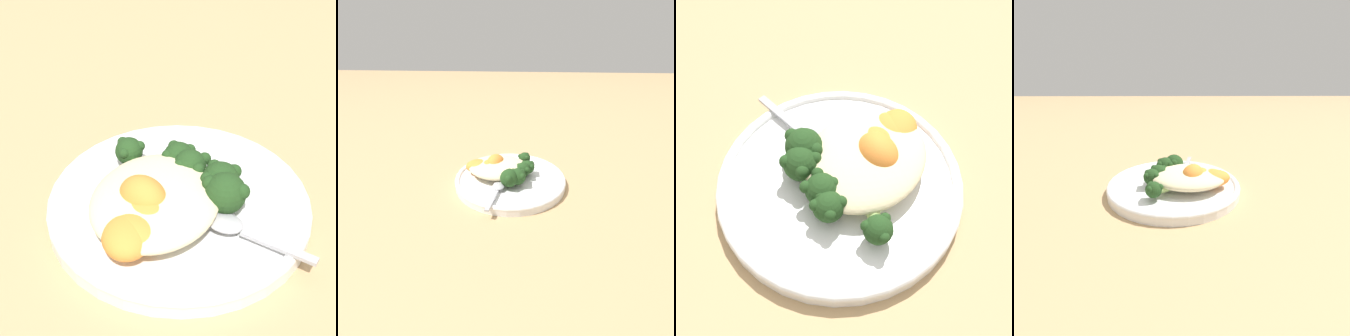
{
  "view_description": "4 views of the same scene",
  "coord_description": "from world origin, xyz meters",
  "views": [
    {
      "loc": [
        -0.4,
        -0.15,
        0.4
      ],
      "look_at": [
        0.0,
        0.01,
        0.05
      ],
      "focal_mm": 60.0,
      "sensor_mm": 36.0,
      "label": 1
    },
    {
      "loc": [
        0.03,
        -0.56,
        0.34
      ],
      "look_at": [
        -0.01,
        -0.01,
        0.05
      ],
      "focal_mm": 28.0,
      "sensor_mm": 36.0,
      "label": 2
    },
    {
      "loc": [
        0.22,
        0.17,
        0.45
      ],
      "look_at": [
        0.0,
        0.01,
        0.05
      ],
      "focal_mm": 50.0,
      "sensor_mm": 36.0,
      "label": 3
    },
    {
      "loc": [
        -0.01,
        0.49,
        0.24
      ],
      "look_at": [
        -0.02,
        0.0,
        0.05
      ],
      "focal_mm": 28.0,
      "sensor_mm": 36.0,
      "label": 4
    }
  ],
  "objects": [
    {
      "name": "ground_plane",
      "position": [
        0.0,
        0.0,
        0.0
      ],
      "size": [
        4.0,
        4.0,
        0.0
      ],
      "primitive_type": "plane",
      "color": "tan"
    },
    {
      "name": "plate",
      "position": [
        -0.0,
        -0.0,
        0.01
      ],
      "size": [
        0.27,
        0.27,
        0.02
      ],
      "color": "white",
      "rests_on": "ground_plane"
    },
    {
      "name": "quinoa_mound",
      "position": [
        -0.03,
        0.01,
        0.04
      ],
      "size": [
        0.15,
        0.12,
        0.03
      ],
      "primitive_type": "ellipsoid",
      "color": "beige",
      "rests_on": "plate"
    },
    {
      "name": "broccoli_stalk_0",
      "position": [
        -0.01,
        -0.04,
        0.04
      ],
      "size": [
        0.06,
        0.1,
        0.04
      ],
      "rotation": [
        0.0,
        0.0,
        5.05
      ],
      "color": "#9EBC66",
      "rests_on": "plate"
    },
    {
      "name": "broccoli_stalk_1",
      "position": [
        0.01,
        -0.03,
        0.04
      ],
      "size": [
        0.07,
        0.07,
        0.04
      ],
      "rotation": [
        0.0,
        0.0,
        5.48
      ],
      "color": "#9EBC66",
      "rests_on": "plate"
    },
    {
      "name": "broccoli_stalk_2",
      "position": [
        0.02,
        -0.0,
        0.04
      ],
      "size": [
        0.09,
        0.04,
        0.04
      ],
      "rotation": [
        0.0,
        0.0,
        6.14
      ],
      "color": "#9EBC66",
      "rests_on": "plate"
    },
    {
      "name": "broccoli_stalk_3",
      "position": [
        0.03,
        0.01,
        0.04
      ],
      "size": [
        0.09,
        0.04,
        0.03
      ],
      "rotation": [
        0.0,
        0.0,
        6.47
      ],
      "color": "#9EBC66",
      "rests_on": "plate"
    },
    {
      "name": "broccoli_stalk_4",
      "position": [
        0.02,
        0.05,
        0.03
      ],
      "size": [
        0.09,
        0.1,
        0.03
      ],
      "rotation": [
        0.0,
        0.0,
        7.15
      ],
      "color": "#9EBC66",
      "rests_on": "plate"
    },
    {
      "name": "sweet_potato_chunk_0",
      "position": [
        -0.08,
        0.01,
        0.04
      ],
      "size": [
        0.06,
        0.07,
        0.03
      ],
      "primitive_type": "ellipsoid",
      "rotation": [
        0.0,
        0.0,
        1.26
      ],
      "color": "orange",
      "rests_on": "plate"
    },
    {
      "name": "sweet_potato_chunk_1",
      "position": [
        -0.05,
        0.01,
        0.04
      ],
      "size": [
        0.07,
        0.07,
        0.03
      ],
      "primitive_type": "ellipsoid",
      "rotation": [
        0.0,
        0.0,
        4.44
      ],
      "color": "orange",
      "rests_on": "plate"
    },
    {
      "name": "sweet_potato_chunk_2",
      "position": [
        -0.04,
        0.02,
        0.04
      ],
      "size": [
        0.06,
        0.06,
        0.04
      ],
      "primitive_type": "ellipsoid",
      "rotation": [
        0.0,
        0.0,
        1.21
      ],
      "color": "orange",
      "rests_on": "plate"
    },
    {
      "name": "sweet_potato_chunk_3",
      "position": [
        -0.08,
        0.02,
        0.04
      ],
      "size": [
        0.07,
        0.07,
        0.03
      ],
      "primitive_type": "ellipsoid",
      "rotation": [
        0.0,
        0.0,
        3.53
      ],
      "color": "orange",
      "rests_on": "plate"
    },
    {
      "name": "spoon",
      "position": [
        -0.02,
        -0.07,
        0.03
      ],
      "size": [
        0.04,
        0.12,
        0.01
      ],
      "rotation": [
        0.0,
        0.0,
        4.54
      ],
      "color": "#A3A3A8",
      "rests_on": "plate"
    }
  ]
}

